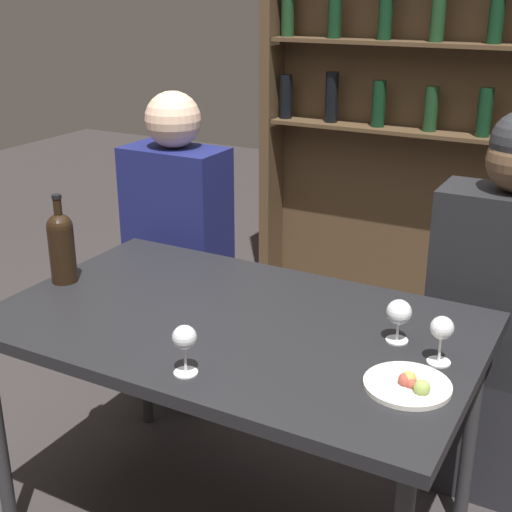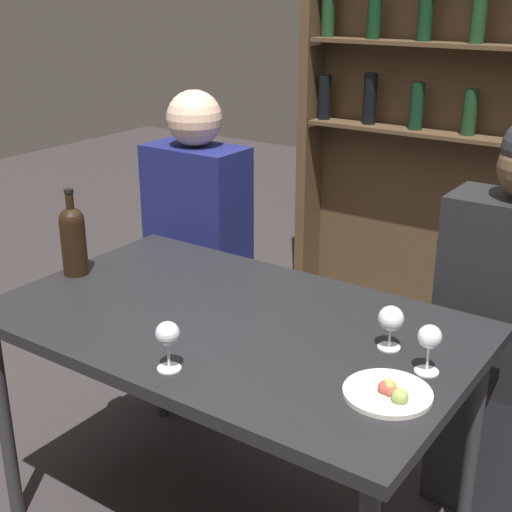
% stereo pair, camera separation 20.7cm
% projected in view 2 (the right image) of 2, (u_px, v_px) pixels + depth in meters
% --- Properties ---
extents(dining_table, '(1.36, 0.83, 0.75)m').
position_uv_depth(dining_table, '(231.00, 338.00, 2.05)').
color(dining_table, black).
rests_on(dining_table, ground_plane).
extents(wine_rack_wall, '(1.80, 0.21, 2.06)m').
position_uv_depth(wine_rack_wall, '(474.00, 107.00, 3.40)').
color(wine_rack_wall, '#4C3823').
rests_on(wine_rack_wall, ground_plane).
extents(wine_bottle, '(0.08, 0.08, 0.29)m').
position_uv_depth(wine_bottle, '(73.00, 238.00, 2.29)').
color(wine_bottle, black).
rests_on(wine_bottle, dining_table).
extents(wine_glass_0, '(0.06, 0.06, 0.13)m').
position_uv_depth(wine_glass_0, '(168.00, 336.00, 1.72)').
color(wine_glass_0, silver).
rests_on(wine_glass_0, dining_table).
extents(wine_glass_1, '(0.06, 0.06, 0.13)m').
position_uv_depth(wine_glass_1, '(430.00, 339.00, 1.71)').
color(wine_glass_1, silver).
rests_on(wine_glass_1, dining_table).
extents(wine_glass_2, '(0.07, 0.07, 0.12)m').
position_uv_depth(wine_glass_2, '(391.00, 320.00, 1.83)').
color(wine_glass_2, silver).
rests_on(wine_glass_2, dining_table).
extents(food_plate_0, '(0.21, 0.21, 0.04)m').
position_uv_depth(food_plate_0, '(389.00, 392.00, 1.64)').
color(food_plate_0, silver).
rests_on(food_plate_0, dining_table).
extents(seated_person_left, '(0.39, 0.22, 1.27)m').
position_uv_depth(seated_person_left, '(199.00, 259.00, 2.85)').
color(seated_person_left, '#26262B').
rests_on(seated_person_left, ground_plane).
extents(seated_person_right, '(0.43, 0.22, 1.30)m').
position_uv_depth(seated_person_right, '(508.00, 336.00, 2.19)').
color(seated_person_right, '#26262B').
rests_on(seated_person_right, ground_plane).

